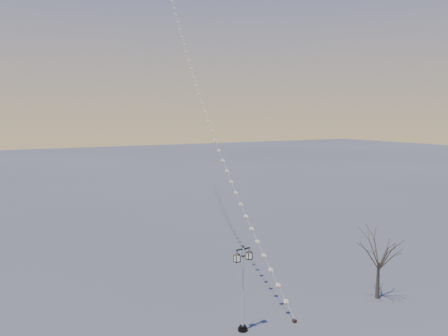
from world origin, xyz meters
TOP-DOWN VIEW (x-y plane):
  - ground at (0.00, 0.00)m, footprint 300.00×300.00m
  - street_lamp at (-3.23, 0.45)m, footprint 1.21×0.53m
  - bare_tree at (6.64, -0.04)m, footprint 2.60×2.60m
  - kite_train at (4.45, 21.40)m, footprint 9.81×43.71m

SIDE VIEW (x-z plane):
  - ground at x=0.00m, z-range 0.00..0.00m
  - street_lamp at x=-3.23m, z-range 0.25..5.02m
  - bare_tree at x=6.64m, z-range 0.84..5.14m
  - kite_train at x=4.45m, z-range -0.09..34.14m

